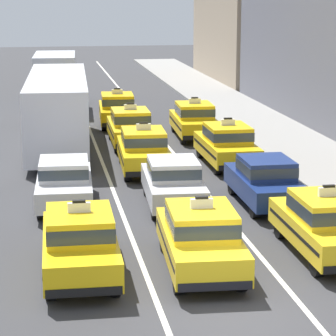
{
  "coord_description": "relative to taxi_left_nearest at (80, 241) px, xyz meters",
  "views": [
    {
      "loc": [
        -4.09,
        -15.46,
        7.02
      ],
      "look_at": [
        -0.03,
        8.74,
        1.3
      ],
      "focal_mm": 83.3,
      "sensor_mm": 36.0,
      "label": 1
    }
  ],
  "objects": [
    {
      "name": "sedan_right_second",
      "position": [
        6.37,
        5.43,
        -0.03
      ],
      "size": [
        1.78,
        4.31,
        1.58
      ],
      "color": "black",
      "rests_on": "ground"
    },
    {
      "name": "taxi_center_fourth",
      "position": [
        3.17,
        15.95,
        0.0
      ],
      "size": [
        1.89,
        4.59,
        1.96
      ],
      "color": "black",
      "rests_on": "ground"
    },
    {
      "name": "taxi_center_nearest",
      "position": [
        3.03,
        -0.15,
        0.0
      ],
      "size": [
        2.04,
        4.65,
        1.96
      ],
      "color": "black",
      "rests_on": "ground"
    },
    {
      "name": "box_truck_left_fourth",
      "position": [
        0.17,
        27.51,
        0.9
      ],
      "size": [
        2.57,
        7.07,
        3.27
      ],
      "color": "black",
      "rests_on": "ground"
    },
    {
      "name": "lane_stripe_center_right",
      "position": [
        4.81,
        17.01,
        -0.87
      ],
      "size": [
        0.14,
        80.0,
        0.01
      ],
      "primitive_type": "cube",
      "color": "silver",
      "rests_on": "ground"
    },
    {
      "name": "sedan_center_second",
      "position": [
        3.35,
        5.77,
        -0.03
      ],
      "size": [
        1.99,
        4.39,
        1.58
      ],
      "color": "black",
      "rests_on": "ground"
    },
    {
      "name": "lane_stripe_left_center",
      "position": [
        1.61,
        17.01,
        -0.87
      ],
      "size": [
        0.14,
        80.0,
        0.01
      ],
      "primitive_type": "cube",
      "color": "silver",
      "rests_on": "ground"
    },
    {
      "name": "taxi_right_nearest",
      "position": [
        6.55,
        0.42,
        0.0
      ],
      "size": [
        1.85,
        4.57,
        1.96
      ],
      "color": "black",
      "rests_on": "ground"
    },
    {
      "name": "taxi_left_nearest",
      "position": [
        0.0,
        0.0,
        0.0
      ],
      "size": [
        1.9,
        4.59,
        1.96
      ],
      "color": "black",
      "rests_on": "ground"
    },
    {
      "name": "sedan_left_second",
      "position": [
        -0.15,
        6.35,
        -0.03
      ],
      "size": [
        1.96,
        4.38,
        1.58
      ],
      "color": "black",
      "rests_on": "ground"
    },
    {
      "name": "taxi_right_third",
      "position": [
        6.51,
        11.32,
        0.0
      ],
      "size": [
        1.84,
        4.57,
        1.96
      ],
      "color": "black",
      "rests_on": "ground"
    },
    {
      "name": "ground_plane",
      "position": [
        3.21,
        -2.99,
        -0.88
      ],
      "size": [
        160.0,
        160.0,
        0.0
      ],
      "primitive_type": "plane",
      "color": "#353538"
    },
    {
      "name": "sidewalk_curb",
      "position": [
        10.41,
        12.01,
        -0.8
      ],
      "size": [
        4.0,
        90.0,
        0.15
      ],
      "primitive_type": "cube",
      "color": "gray",
      "rests_on": "ground"
    },
    {
      "name": "taxi_center_third",
      "position": [
        3.07,
        10.84,
        0.0
      ],
      "size": [
        2.01,
        4.63,
        1.96
      ],
      "color": "black",
      "rests_on": "ground"
    },
    {
      "name": "taxi_right_fourth",
      "position": [
        6.39,
        17.35,
        0.0
      ],
      "size": [
        1.99,
        4.63,
        1.96
      ],
      "color": "black",
      "rests_on": "ground"
    },
    {
      "name": "taxi_center_fifth",
      "position": [
        3.13,
        21.25,
        0.0
      ],
      "size": [
        2.06,
        4.65,
        1.96
      ],
      "color": "black",
      "rests_on": "ground"
    },
    {
      "name": "bus_left_third",
      "position": [
        -0.04,
        15.9,
        0.94
      ],
      "size": [
        3.0,
        11.3,
        3.22
      ],
      "color": "black",
      "rests_on": "ground"
    }
  ]
}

